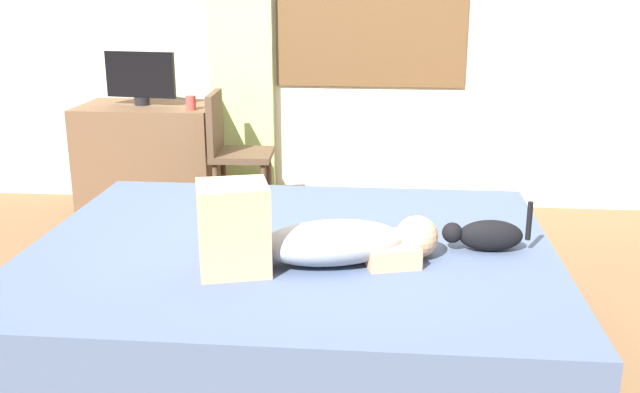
# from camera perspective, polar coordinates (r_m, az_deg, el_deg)

# --- Properties ---
(ground_plane) EXTENTS (16.00, 16.00, 0.00)m
(ground_plane) POSITION_cam_1_polar(r_m,az_deg,el_deg) (3.21, 0.36, -12.03)
(ground_plane) COLOR brown
(bed) EXTENTS (2.23, 1.84, 0.48)m
(bed) POSITION_cam_1_polar(r_m,az_deg,el_deg) (3.15, -2.17, -7.83)
(bed) COLOR #38383D
(bed) RESTS_ON ground
(person_lying) EXTENTS (0.93, 0.48, 0.34)m
(person_lying) POSITION_cam_1_polar(r_m,az_deg,el_deg) (2.80, -0.97, -3.19)
(person_lying) COLOR #8C939E
(person_lying) RESTS_ON bed
(cat) EXTENTS (0.36, 0.12, 0.21)m
(cat) POSITION_cam_1_polar(r_m,az_deg,el_deg) (3.03, 12.86, -2.95)
(cat) COLOR black
(cat) RESTS_ON bed
(desk) EXTENTS (0.90, 0.56, 0.74)m
(desk) POSITION_cam_1_polar(r_m,az_deg,el_deg) (5.07, -13.08, 2.86)
(desk) COLOR brown
(desk) RESTS_ON ground
(tv_monitor) EXTENTS (0.48, 0.10, 0.35)m
(tv_monitor) POSITION_cam_1_polar(r_m,az_deg,el_deg) (4.99, -13.87, 9.04)
(tv_monitor) COLOR black
(tv_monitor) RESTS_ON desk
(cup) EXTENTS (0.06, 0.06, 0.09)m
(cup) POSITION_cam_1_polar(r_m,az_deg,el_deg) (4.75, -10.06, 7.24)
(cup) COLOR #B23D38
(cup) RESTS_ON desk
(chair_by_desk) EXTENTS (0.40, 0.40, 0.86)m
(chair_by_desk) POSITION_cam_1_polar(r_m,az_deg,el_deg) (4.70, -6.97, 3.84)
(chair_by_desk) COLOR #4C3828
(chair_by_desk) RESTS_ON ground
(curtain_left) EXTENTS (0.44, 0.06, 2.30)m
(curtain_left) POSITION_cam_1_polar(r_m,az_deg,el_deg) (5.07, -6.27, 12.15)
(curtain_left) COLOR #ADCC75
(curtain_left) RESTS_ON ground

